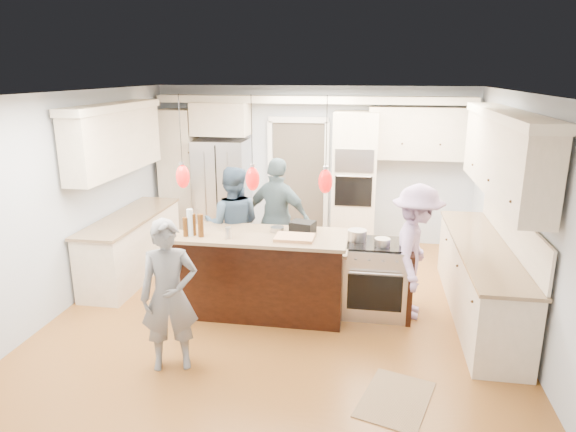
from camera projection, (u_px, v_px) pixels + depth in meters
name	position (u px, v px, depth m)	size (l,w,h in m)	color
ground_plane	(284.00, 310.00, 6.54)	(6.00, 6.00, 0.00)	#AA672E
room_shell	(283.00, 169.00, 6.04)	(5.54, 6.04, 2.72)	#B2BCC6
refrigerator	(223.00, 191.00, 9.04)	(0.90, 0.70, 1.80)	#B7B7BC
oven_column	(354.00, 181.00, 8.64)	(0.72, 0.69, 2.30)	beige
back_upper_cabinets	(268.00, 147.00, 8.82)	(5.30, 0.61, 2.54)	beige
right_counter_run	(488.00, 234.00, 6.15)	(0.64, 3.10, 2.51)	beige
left_cabinets	(126.00, 206.00, 7.39)	(0.64, 2.30, 2.51)	beige
kitchen_island	(265.00, 271.00, 6.51)	(2.10, 1.46, 1.12)	black
island_range	(377.00, 278.00, 6.37)	(0.82, 0.71, 0.92)	#B7B7BC
pendant_lights	(253.00, 179.00, 5.60)	(1.75, 0.15, 1.03)	black
person_bar_end	(169.00, 296.00, 5.10)	(0.57, 0.38, 1.57)	slate
person_far_left	(233.00, 225.00, 7.25)	(0.81, 0.63, 1.67)	#334A63
person_far_right	(278.00, 219.00, 7.41)	(1.03, 0.43, 1.76)	#4E656D
person_range_side	(416.00, 252.00, 6.21)	(1.07, 0.62, 1.66)	#B496CA
floor_rug	(395.00, 399.00, 4.75)	(0.58, 0.85, 0.01)	#977D52
water_bottle	(190.00, 222.00, 5.83)	(0.07, 0.07, 0.31)	silver
beer_bottle_a	(185.00, 227.00, 5.82)	(0.06, 0.06, 0.22)	#4B290D
beer_bottle_b	(193.00, 225.00, 5.85)	(0.06, 0.06, 0.25)	#4B290D
beer_bottle_c	(201.00, 226.00, 5.80)	(0.07, 0.07, 0.27)	#4B290D
drink_can	(228.00, 233.00, 5.76)	(0.07, 0.07, 0.13)	#B7B7BC
cutting_board	(295.00, 237.00, 5.75)	(0.43, 0.31, 0.03)	tan
pot_large	(357.00, 235.00, 6.31)	(0.24, 0.24, 0.14)	#B7B7BC
pot_small	(382.00, 242.00, 6.12)	(0.19, 0.19, 0.09)	#B7B7BC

